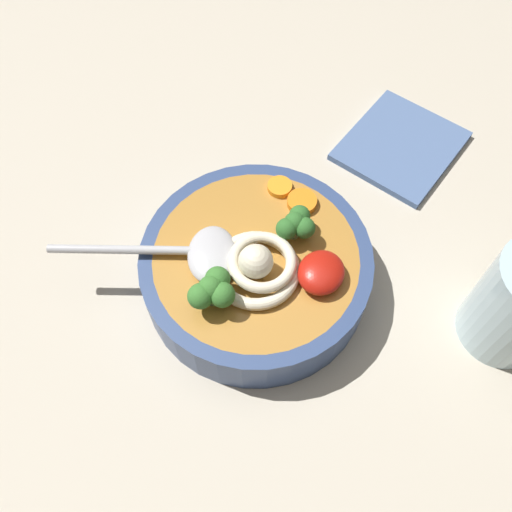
# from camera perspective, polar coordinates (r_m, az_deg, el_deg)

# --- Properties ---
(table_slab) EXTENTS (1.18, 1.18, 0.03)m
(table_slab) POSITION_cam_1_polar(r_m,az_deg,el_deg) (0.56, -4.06, -3.78)
(table_slab) COLOR #BCB29E
(table_slab) RESTS_ON ground
(soup_bowl) EXTENTS (0.22, 0.22, 0.05)m
(soup_bowl) POSITION_cam_1_polar(r_m,az_deg,el_deg) (0.52, -0.00, -1.40)
(soup_bowl) COLOR #334775
(soup_bowl) RESTS_ON table_slab
(noodle_pile) EXTENTS (0.09, 0.09, 0.04)m
(noodle_pile) POSITION_cam_1_polar(r_m,az_deg,el_deg) (0.48, 0.15, -1.01)
(noodle_pile) COLOR beige
(noodle_pile) RESTS_ON soup_bowl
(soup_spoon) EXTENTS (0.11, 0.17, 0.02)m
(soup_spoon) POSITION_cam_1_polar(r_m,az_deg,el_deg) (0.49, -5.99, 0.55)
(soup_spoon) COLOR #B7B7BC
(soup_spoon) RESTS_ON soup_bowl
(chili_sauce_dollop) EXTENTS (0.05, 0.04, 0.02)m
(chili_sauce_dollop) POSITION_cam_1_polar(r_m,az_deg,el_deg) (0.48, 6.80, -1.72)
(chili_sauce_dollop) COLOR #B2190F
(chili_sauce_dollop) RESTS_ON soup_bowl
(broccoli_floret_center) EXTENTS (0.04, 0.03, 0.03)m
(broccoli_floret_center) POSITION_cam_1_polar(r_m,az_deg,el_deg) (0.50, 4.21, 3.34)
(broccoli_floret_center) COLOR #7A9E60
(broccoli_floret_center) RESTS_ON soup_bowl
(broccoli_floret_far) EXTENTS (0.04, 0.04, 0.03)m
(broccoli_floret_far) POSITION_cam_1_polar(r_m,az_deg,el_deg) (0.46, -4.53, -3.53)
(broccoli_floret_far) COLOR #7A9E60
(broccoli_floret_far) RESTS_ON soup_bowl
(carrot_slice_extra_b) EXTENTS (0.02, 0.02, 0.01)m
(carrot_slice_extra_b) POSITION_cam_1_polar(r_m,az_deg,el_deg) (0.54, 2.48, 7.20)
(carrot_slice_extra_b) COLOR orange
(carrot_slice_extra_b) RESTS_ON soup_bowl
(carrot_slice_beside_chili) EXTENTS (0.03, 0.03, 0.01)m
(carrot_slice_beside_chili) POSITION_cam_1_polar(r_m,az_deg,el_deg) (0.53, 4.80, 5.63)
(carrot_slice_beside_chili) COLOR orange
(carrot_slice_beside_chili) RESTS_ON soup_bowl
(folded_napkin) EXTENTS (0.15, 0.13, 0.01)m
(folded_napkin) POSITION_cam_1_polar(r_m,az_deg,el_deg) (0.66, 14.83, 11.03)
(folded_napkin) COLOR #4C6693
(folded_napkin) RESTS_ON table_slab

